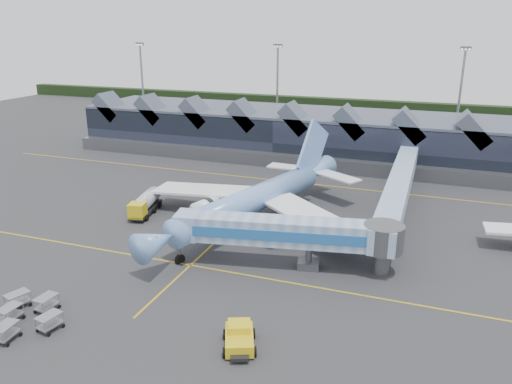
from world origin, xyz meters
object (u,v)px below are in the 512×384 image
(fuel_truck, at_px, (146,202))
(pushback_tug, at_px, (239,338))
(main_airliner, at_px, (256,198))
(jet_bridge, at_px, (300,234))

(fuel_truck, bearing_deg, pushback_tug, -56.84)
(main_airliner, height_order, jet_bridge, main_airliner)
(fuel_truck, bearing_deg, main_airliner, -6.56)
(main_airliner, xyz_separation_m, jet_bridge, (9.26, -10.87, 0.34))
(main_airliner, bearing_deg, jet_bridge, -32.65)
(jet_bridge, distance_m, fuel_truck, 28.19)
(jet_bridge, bearing_deg, pushback_tug, -103.82)
(pushback_tug, bearing_deg, jet_bridge, 64.33)
(jet_bridge, distance_m, pushback_tug, 16.91)
(main_airliner, distance_m, fuel_truck, 17.39)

